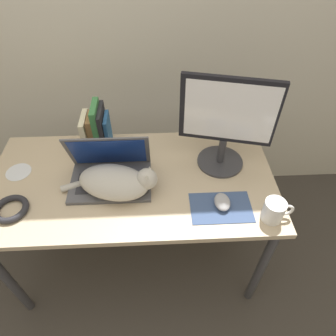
{
  "coord_description": "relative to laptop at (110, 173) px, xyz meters",
  "views": [
    {
      "loc": [
        0.13,
        -0.63,
        1.78
      ],
      "look_at": [
        0.17,
        0.31,
        0.83
      ],
      "focal_mm": 32.0,
      "sensor_mm": 36.0,
      "label": 1
    }
  ],
  "objects": [
    {
      "name": "cd_disc",
      "position": [
        -0.46,
        0.07,
        -0.05
      ],
      "size": [
        0.12,
        0.12,
        0.0
      ],
      "color": "silver",
      "rests_on": "desk"
    },
    {
      "name": "wall_back",
      "position": [
        0.1,
        0.67,
        0.52
      ],
      "size": [
        8.0,
        0.05,
        2.6
      ],
      "color": "beige",
      "rests_on": "ground_plane"
    },
    {
      "name": "cable_coil",
      "position": [
        -0.41,
        -0.16,
        -0.03
      ],
      "size": [
        0.15,
        0.15,
        0.03
      ],
      "color": "#232328",
      "rests_on": "desk"
    },
    {
      "name": "laptop",
      "position": [
        0.0,
        0.0,
        0.0
      ],
      "size": [
        0.37,
        0.25,
        0.25
      ],
      "color": "#4C4C51",
      "rests_on": "desk"
    },
    {
      "name": "external_monitor",
      "position": [
        0.53,
        0.09,
        0.2
      ],
      "size": [
        0.42,
        0.23,
        0.47
      ],
      "color": "#333338",
      "rests_on": "desk"
    },
    {
      "name": "book_row",
      "position": [
        -0.08,
        0.25,
        0.06
      ],
      "size": [
        0.13,
        0.16,
        0.25
      ],
      "color": "beige",
      "rests_on": "desk"
    },
    {
      "name": "mug",
      "position": [
        0.69,
        -0.25,
        0.0
      ],
      "size": [
        0.13,
        0.09,
        0.1
      ],
      "color": "white",
      "rests_on": "desk"
    },
    {
      "name": "cat",
      "position": [
        0.04,
        -0.07,
        0.02
      ],
      "size": [
        0.44,
        0.27,
        0.14
      ],
      "color": "#B2ADA3",
      "rests_on": "desk"
    },
    {
      "name": "desk",
      "position": [
        0.1,
        -0.0,
        -0.12
      ],
      "size": [
        1.36,
        0.68,
        0.73
      ],
      "color": "tan",
      "rests_on": "ground_plane"
    },
    {
      "name": "mousepad",
      "position": [
        0.49,
        -0.19,
        -0.05
      ],
      "size": [
        0.27,
        0.17,
        0.0
      ],
      "color": "#384C75",
      "rests_on": "desk"
    },
    {
      "name": "ground_plane",
      "position": [
        0.1,
        -0.34,
        -0.78
      ],
      "size": [
        12.0,
        12.0,
        0.0
      ],
      "primitive_type": "plane",
      "color": "#3D3833"
    },
    {
      "name": "computer_mouse",
      "position": [
        0.5,
        -0.17,
        -0.03
      ],
      "size": [
        0.07,
        0.1,
        0.04
      ],
      "color": "#99999E",
      "rests_on": "mousepad"
    }
  ]
}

